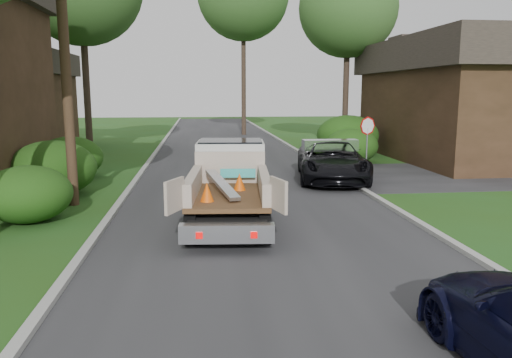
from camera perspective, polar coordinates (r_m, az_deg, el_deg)
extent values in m
plane|color=#284C15|center=(11.32, 1.90, -7.87)|extent=(120.00, 120.00, 0.00)
cube|color=#28282B|center=(21.01, -2.03, 0.45)|extent=(8.00, 90.00, 0.02)
cube|color=#9E9E99|center=(21.09, -13.21, 0.38)|extent=(0.20, 90.00, 0.12)
cube|color=#9E9E99|center=(21.70, 8.82, 0.79)|extent=(0.20, 90.00, 0.12)
cylinder|color=slate|center=(20.94, 12.52, 2.94)|extent=(0.06, 0.06, 2.00)
cylinder|color=#B20A0A|center=(20.84, 12.63, 5.94)|extent=(0.71, 0.32, 0.76)
cylinder|color=#382619|center=(16.22, -21.12, 14.73)|extent=(0.30, 0.30, 10.00)
cube|color=#342315|center=(34.79, -26.67, 6.89)|extent=(7.00, 7.00, 4.50)
cube|color=#332B26|center=(34.82, -27.05, 11.73)|extent=(7.56, 7.56, 1.40)
cube|color=#332B26|center=(34.86, -27.14, 12.88)|extent=(1.05, 7.56, 0.20)
cube|color=#342315|center=(28.67, 24.31, 6.63)|extent=(9.00, 12.00, 4.50)
cube|color=#332B26|center=(28.71, 24.75, 12.71)|extent=(9.72, 12.96, 1.60)
cube|color=#332B26|center=(28.77, 24.87, 14.30)|extent=(9.72, 1.80, 0.20)
ellipsoid|color=#164610|center=(14.68, -24.68, -1.57)|extent=(2.34, 2.34, 1.53)
ellipsoid|color=#164610|center=(18.04, -22.20, 1.14)|extent=(2.86, 2.86, 1.87)
ellipsoid|color=#164610|center=(21.47, -20.47, 2.32)|extent=(2.60, 2.60, 1.70)
ellipsoid|color=#164610|center=(24.92, 10.85, 3.74)|extent=(2.60, 2.60, 1.70)
ellipsoid|color=#164610|center=(27.96, 10.43, 4.93)|extent=(3.38, 3.38, 2.21)
cylinder|color=#2D2119|center=(28.31, -18.89, 11.51)|extent=(0.36, 0.36, 9.00)
cylinder|color=#2D2119|center=(31.99, 10.26, 11.18)|extent=(0.36, 0.36, 8.50)
sphere|color=#285720|center=(32.37, 10.50, 18.72)|extent=(6.00, 6.00, 6.00)
cylinder|color=#2D2119|center=(40.87, -1.43, 12.78)|extent=(0.36, 0.36, 11.00)
cylinder|color=black|center=(14.78, -6.17, -2.09)|extent=(0.33, 0.82, 0.80)
cylinder|color=black|center=(14.74, 0.37, -2.06)|extent=(0.33, 0.82, 0.80)
cylinder|color=black|center=(11.52, -7.45, -5.57)|extent=(0.33, 0.82, 0.80)
cylinder|color=black|center=(11.47, 0.98, -5.55)|extent=(0.33, 0.82, 0.80)
cube|color=black|center=(13.15, -3.05, -2.88)|extent=(2.19, 5.27, 0.21)
cube|color=silver|center=(14.84, -2.91, 1.66)|extent=(2.07, 1.75, 1.37)
cube|color=black|center=(14.77, -2.93, 3.53)|extent=(1.93, 1.61, 0.49)
cube|color=#472D19|center=(12.47, -3.12, -2.00)|extent=(2.21, 3.34, 0.11)
cube|color=beige|center=(13.95, -2.99, 1.31)|extent=(1.95, 0.25, 0.89)
cube|color=beige|center=(12.47, -7.21, -0.62)|extent=(0.47, 3.02, 0.53)
cube|color=beige|center=(12.42, 0.95, -0.58)|extent=(0.47, 3.02, 0.53)
cube|color=silver|center=(10.72, -3.35, -6.19)|extent=(2.06, 0.48, 0.40)
cube|color=#B20505|center=(10.60, -6.51, -6.43)|extent=(0.14, 0.05, 0.14)
cube|color=#B20505|center=(10.56, -0.23, -6.42)|extent=(0.14, 0.05, 0.14)
cube|color=beige|center=(10.75, -9.29, -1.88)|extent=(0.40, 0.75, 0.71)
cube|color=beige|center=(10.68, 2.58, -1.83)|extent=(0.28, 0.79, 0.71)
cube|color=silver|center=(12.51, -3.94, -0.57)|extent=(0.79, 2.29, 0.41)
cone|color=#F2590A|center=(11.66, -5.63, -1.50)|extent=(0.34, 0.34, 0.44)
cone|color=#F2590A|center=(12.94, -1.90, -0.32)|extent=(0.34, 0.34, 0.44)
cube|color=#148C84|center=(13.75, -2.08, 0.67)|extent=(0.98, 0.17, 0.25)
imported|color=black|center=(19.94, 8.69, 2.07)|extent=(3.46, 5.92, 1.55)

